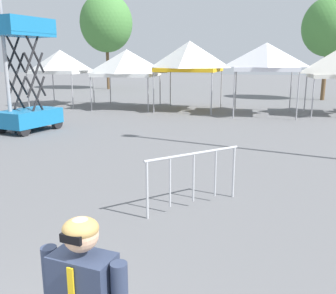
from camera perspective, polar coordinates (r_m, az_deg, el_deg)
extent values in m
cylinder|color=#9E9EA3|center=(23.30, -20.57, 8.24)|extent=(0.06, 0.06, 2.12)
cylinder|color=#9E9EA3|center=(21.86, -14.37, 8.39)|extent=(0.06, 0.06, 2.12)
cylinder|color=#9E9EA3|center=(25.68, -17.05, 8.89)|extent=(0.06, 0.06, 2.12)
cylinder|color=#9E9EA3|center=(24.38, -11.27, 9.01)|extent=(0.06, 0.06, 2.12)
pyramid|color=white|center=(23.70, -16.07, 12.61)|extent=(3.00, 3.00, 1.16)
cube|color=white|center=(23.71, -15.96, 10.97)|extent=(2.97, 2.97, 0.20)
cylinder|color=#9E9EA3|center=(20.90, -11.64, 8.16)|extent=(0.06, 0.06, 2.00)
cylinder|color=#9E9EA3|center=(19.94, -3.06, 8.18)|extent=(0.06, 0.06, 2.00)
cylinder|color=#9E9EA3|center=(23.87, -8.79, 8.88)|extent=(0.06, 0.06, 2.00)
cylinder|color=#9E9EA3|center=(23.03, -1.21, 8.87)|extent=(0.06, 0.06, 2.00)
pyramid|color=white|center=(21.81, -6.29, 12.87)|extent=(3.56, 3.56, 1.28)
cube|color=white|center=(21.82, -6.24, 10.93)|extent=(3.53, 3.53, 0.20)
cylinder|color=#9E9EA3|center=(19.70, -2.21, 8.56)|extent=(0.06, 0.06, 2.30)
cylinder|color=#9E9EA3|center=(18.92, 6.65, 8.29)|extent=(0.06, 0.06, 2.30)
cylinder|color=#9E9EA3|center=(22.60, 0.36, 9.17)|extent=(0.06, 0.06, 2.30)
cylinder|color=#9E9EA3|center=(21.92, 8.12, 8.91)|extent=(0.06, 0.06, 2.30)
pyramid|color=white|center=(20.67, 3.30, 13.90)|extent=(3.34, 3.34, 1.40)
cube|color=yellow|center=(20.68, 3.27, 11.68)|extent=(3.31, 3.31, 0.20)
cylinder|color=#9E9EA3|center=(18.06, 10.03, 8.08)|extent=(0.06, 0.06, 2.38)
cylinder|color=#9E9EA3|center=(18.21, 19.17, 7.59)|extent=(0.06, 0.06, 2.38)
cylinder|color=#9E9EA3|center=(20.92, 10.27, 8.75)|extent=(0.06, 0.06, 2.38)
cylinder|color=#9E9EA3|center=(21.05, 18.18, 8.33)|extent=(0.06, 0.06, 2.38)
pyramid|color=white|center=(19.44, 14.72, 13.42)|extent=(3.17, 3.17, 1.15)
cube|color=white|center=(19.45, 14.60, 11.44)|extent=(3.14, 3.14, 0.20)
cylinder|color=#9E9EA3|center=(19.19, 21.19, 7.19)|extent=(0.06, 0.06, 2.05)
cylinder|color=#9E9EA3|center=(21.81, 20.21, 7.89)|extent=(0.06, 0.06, 2.05)
cylinder|color=black|center=(15.54, -24.08, 2.77)|extent=(0.27, 0.51, 0.48)
cylinder|color=black|center=(14.65, -21.09, 2.46)|extent=(0.27, 0.51, 0.48)
cylinder|color=black|center=(16.67, -19.55, 3.80)|extent=(0.27, 0.51, 0.48)
cylinder|color=black|center=(15.84, -16.54, 3.56)|extent=(0.27, 0.51, 0.48)
cube|color=#1972AD|center=(15.61, -20.36, 4.26)|extent=(1.84, 2.54, 0.60)
cylinder|color=black|center=(15.88, -21.81, 6.99)|extent=(0.28, 0.96, 1.65)
cylinder|color=black|center=(15.88, -21.81, 6.99)|extent=(0.28, 0.96, 1.65)
cylinder|color=black|center=(15.17, -19.30, 6.95)|extent=(0.28, 0.96, 1.65)
cylinder|color=black|center=(15.17, -19.30, 6.95)|extent=(0.28, 0.96, 1.65)
cylinder|color=black|center=(15.82, -22.08, 10.20)|extent=(0.28, 0.96, 1.65)
cylinder|color=black|center=(15.82, -22.08, 10.20)|extent=(0.28, 0.96, 1.65)
cylinder|color=black|center=(15.11, -19.56, 10.30)|extent=(0.28, 0.96, 1.65)
cylinder|color=black|center=(15.11, -19.56, 10.30)|extent=(0.28, 0.96, 1.65)
cylinder|color=black|center=(15.82, -22.37, 13.41)|extent=(0.28, 0.96, 1.65)
cylinder|color=black|center=(15.82, -22.37, 13.41)|extent=(0.28, 0.96, 1.65)
cylinder|color=black|center=(15.10, -19.83, 13.67)|extent=(0.28, 0.96, 1.65)
cylinder|color=black|center=(15.10, -19.83, 13.67)|extent=(0.28, 0.96, 1.65)
cube|color=#1972AD|center=(15.48, -21.31, 15.63)|extent=(1.75, 2.41, 0.12)
cube|color=#1972AD|center=(16.24, -18.56, 16.87)|extent=(1.31, 0.33, 0.55)
cube|color=#1972AD|center=(15.97, -23.05, 16.59)|extent=(0.51, 2.15, 0.55)
cube|color=#1972AD|center=(15.04, -19.68, 17.13)|extent=(0.51, 2.15, 0.55)
cylinder|color=#2D3851|center=(2.87, -17.32, -19.30)|extent=(0.11, 0.11, 0.56)
sphere|color=#D8A884|center=(2.51, -13.12, -12.83)|extent=(0.23, 0.23, 0.23)
ellipsoid|color=tan|center=(2.50, -13.17, -11.99)|extent=(0.23, 0.23, 0.14)
cube|color=black|center=(2.43, -14.61, -13.46)|extent=(0.15, 0.04, 0.06)
cylinder|color=brown|center=(35.99, -9.14, 11.92)|extent=(0.28, 0.28, 4.05)
ellipsoid|color=#47843D|center=(36.12, -9.38, 18.14)|extent=(4.73, 4.73, 5.20)
cylinder|color=brown|center=(28.04, 22.71, 10.12)|extent=(0.28, 0.28, 3.44)
ellipsoid|color=#47843D|center=(28.09, 23.30, 16.46)|extent=(3.50, 3.50, 3.85)
cylinder|color=#B7BABF|center=(6.94, 3.97, -1.02)|extent=(1.48, 1.56, 0.05)
cylinder|color=#B7BABF|center=(7.69, 9.94, -3.82)|extent=(0.04, 0.04, 1.05)
cylinder|color=#B7BABF|center=(6.58, -3.20, -6.60)|extent=(0.04, 0.04, 1.05)
cylinder|color=#B7BABF|center=(7.38, 7.21, -4.04)|extent=(0.04, 0.04, 0.92)
cylinder|color=#B7BABF|center=(7.07, 3.90, -4.73)|extent=(0.04, 0.04, 0.92)
cylinder|color=#B7BABF|center=(6.79, 0.30, -5.47)|extent=(0.04, 0.04, 0.92)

